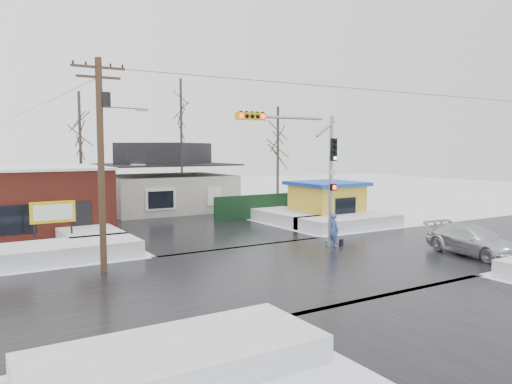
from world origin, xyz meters
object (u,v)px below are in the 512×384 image
marquee_sign (53,214)px  pedestrian (334,230)px  utility_pole (102,152)px  kiosk (327,201)px  traffic_signal (308,163)px  car (473,241)px

marquee_sign → pedestrian: (13.00, -6.81, -1.03)m
utility_pole → pedestrian: utility_pole is taller
marquee_sign → pedestrian: bearing=-27.7°
kiosk → pedestrian: size_ratio=2.57×
marquee_sign → kiosk: (18.50, 0.50, -0.46)m
traffic_signal → utility_pole: 10.39m
car → pedestrian: bearing=136.0°
marquee_sign → traffic_signal: bearing=-29.7°
marquee_sign → car: bearing=-34.7°
marquee_sign → kiosk: 18.51m
pedestrian → marquee_sign: bearing=67.1°
traffic_signal → kiosk: bearing=44.8°
traffic_signal → kiosk: (7.07, 7.03, -3.08)m
pedestrian → car: 6.89m
kiosk → pedestrian: bearing=-126.9°
traffic_signal → car: bearing=-42.8°
utility_pole → marquee_sign: size_ratio=3.53×
utility_pole → kiosk: size_ratio=1.96×
marquee_sign → kiosk: size_ratio=0.55×
traffic_signal → car: size_ratio=1.39×
pedestrian → car: pedestrian is taller
traffic_signal → utility_pole: utility_pole is taller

